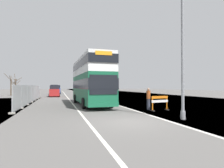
% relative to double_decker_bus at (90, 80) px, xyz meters
% --- Properties ---
extents(ground, '(140.00, 280.00, 0.10)m').
position_rel_double_decker_bus_xyz_m(ground, '(1.07, -10.25, -2.67)').
color(ground, '#565451').
extents(double_decker_bus, '(2.99, 11.41, 4.93)m').
position_rel_double_decker_bus_xyz_m(double_decker_bus, '(0.00, 0.00, 0.00)').
color(double_decker_bus, '#145638').
rests_on(double_decker_bus, ground).
extents(lamppost_foreground, '(0.29, 0.70, 8.23)m').
position_rel_double_decker_bus_xyz_m(lamppost_foreground, '(3.92, -10.42, 1.26)').
color(lamppost_foreground, gray).
rests_on(lamppost_foreground, ground).
extents(roadworks_barrier, '(1.69, 0.74, 1.20)m').
position_rel_double_decker_bus_xyz_m(roadworks_barrier, '(4.69, -6.33, -1.86)').
color(roadworks_barrier, orange).
rests_on(roadworks_barrier, ground).
extents(construction_site_fence, '(0.44, 20.60, 2.14)m').
position_rel_double_decker_bus_xyz_m(construction_site_fence, '(-6.49, 4.98, -1.59)').
color(construction_site_fence, '#A8AAAD').
rests_on(construction_site_fence, ground).
extents(car_oncoming_near, '(2.03, 3.83, 2.16)m').
position_rel_double_decker_bus_xyz_m(car_oncoming_near, '(-4.01, 17.95, -1.60)').
color(car_oncoming_near, maroon).
rests_on(car_oncoming_near, ground).
extents(car_receding_mid, '(1.94, 4.11, 2.35)m').
position_rel_double_decker_bus_xyz_m(car_receding_mid, '(-4.19, 25.27, -1.52)').
color(car_receding_mid, slate).
rests_on(car_receding_mid, ground).
extents(car_receding_far, '(1.92, 3.98, 2.33)m').
position_rel_double_decker_bus_xyz_m(car_receding_far, '(-3.67, 31.89, -1.54)').
color(car_receding_far, navy).
rests_on(car_receding_far, ground).
extents(bare_tree_far_verge_near, '(2.64, 3.09, 4.84)m').
position_rel_double_decker_bus_xyz_m(bare_tree_far_verge_near, '(-13.11, 25.14, -0.47)').
color(bare_tree_far_verge_near, '#4C3D2D').
rests_on(bare_tree_far_verge_near, ground).
extents(bare_tree_far_verge_mid, '(3.06, 2.88, 5.82)m').
position_rel_double_decker_bus_xyz_m(bare_tree_far_verge_mid, '(-15.59, 42.13, -0.03)').
color(bare_tree_far_verge_mid, '#4C3D2D').
rests_on(bare_tree_far_verge_mid, ground).
extents(pedestrian_at_kerb, '(0.34, 0.34, 1.84)m').
position_rel_double_decker_bus_xyz_m(pedestrian_at_kerb, '(4.06, -5.56, -1.69)').
color(pedestrian_at_kerb, '#2D3342').
rests_on(pedestrian_at_kerb, ground).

